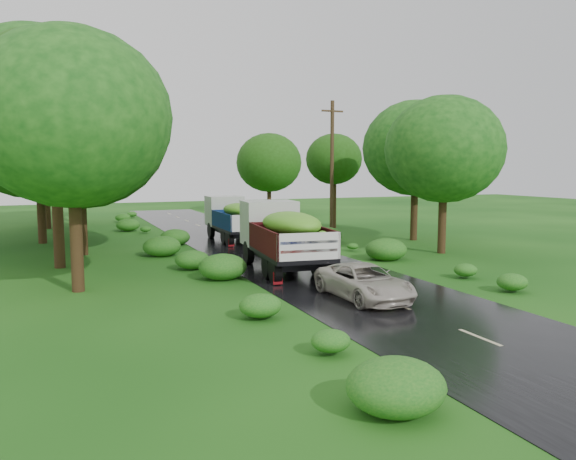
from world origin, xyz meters
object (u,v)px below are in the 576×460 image
car (364,282)px  utility_pole (332,168)px  truck_near (281,233)px  truck_far (233,216)px

car → utility_pole: bearing=65.4°
utility_pole → car: bearing=-116.6°
truck_near → truck_far: truck_near is taller
truck_far → utility_pole: 7.10m
truck_near → car: 6.46m
truck_near → truck_far: bearing=90.6°
truck_near → utility_pole: size_ratio=0.83×
truck_near → truck_far: size_ratio=1.13×
car → utility_pole: (6.81, 15.86, 3.90)m
truck_near → truck_far: 10.66m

